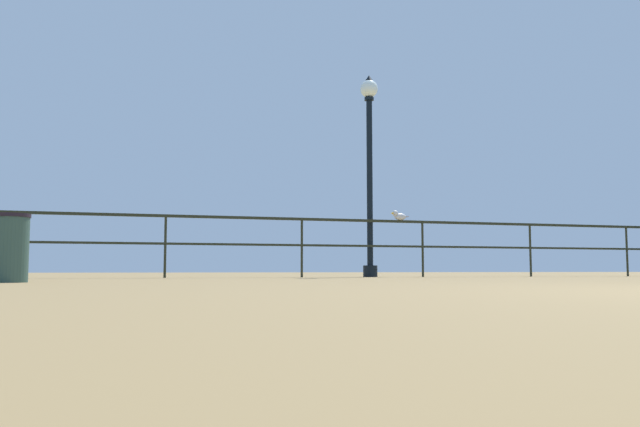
% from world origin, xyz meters
% --- Properties ---
extents(pier_railing, '(22.00, 0.05, 1.09)m').
position_xyz_m(pier_railing, '(0.00, 9.09, 0.81)').
color(pier_railing, black).
rests_on(pier_railing, ground_plane).
extents(lamppost_center, '(0.35, 0.35, 3.94)m').
position_xyz_m(lamppost_center, '(0.19, 9.25, 2.37)').
color(lamppost_center, black).
rests_on(lamppost_center, ground_plane).
extents(seagull_on_rail, '(0.40, 0.19, 0.19)m').
position_xyz_m(seagull_on_rail, '(0.73, 9.09, 1.17)').
color(seagull_on_rail, silver).
rests_on(seagull_on_rail, pier_railing).
extents(trash_bin, '(0.40, 0.40, 0.75)m').
position_xyz_m(trash_bin, '(-5.57, 5.44, 0.38)').
color(trash_bin, '#2F493F').
rests_on(trash_bin, ground_plane).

